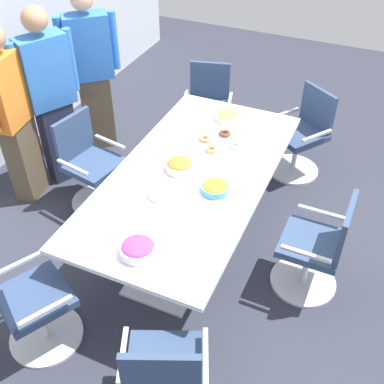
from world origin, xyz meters
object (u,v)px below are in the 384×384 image
at_px(office_chair_2, 317,250).
at_px(person_standing_2, 92,70).
at_px(conference_table, 192,185).
at_px(office_chair_1, 165,379).
at_px(office_chair_0, 28,306).
at_px(snack_bowl_candy_mix, 138,248).
at_px(plate_stack, 161,194).
at_px(person_standing_0, 13,115).
at_px(person_standing_1, 51,96).
at_px(office_chair_4, 207,111).
at_px(donut_platter, 219,143).
at_px(snack_bowl_chips_orange, 215,187).
at_px(office_chair_5, 90,167).
at_px(snack_bowl_cookies, 228,116).
at_px(snack_bowl_pretzels, 179,165).
at_px(office_chair_3, 302,137).

distance_m(office_chair_2, person_standing_2, 2.94).
xyz_separation_m(conference_table, office_chair_1, (-1.52, -0.49, -0.22)).
relative_size(office_chair_0, snack_bowl_candy_mix, 3.66).
distance_m(conference_table, snack_bowl_candy_mix, 0.97).
bearing_deg(office_chair_1, plate_stack, 93.86).
distance_m(person_standing_0, person_standing_1, 0.41).
relative_size(office_chair_0, office_chair_4, 1.00).
relative_size(snack_bowl_candy_mix, donut_platter, 0.64).
bearing_deg(office_chair_4, snack_bowl_candy_mix, 87.12).
relative_size(office_chair_0, person_standing_2, 0.52).
bearing_deg(snack_bowl_chips_orange, snack_bowl_candy_mix, 164.33).
xyz_separation_m(office_chair_1, office_chair_2, (1.43, -0.61, 0.00)).
bearing_deg(office_chair_1, office_chair_5, 111.34).
xyz_separation_m(office_chair_2, plate_stack, (-0.26, 1.20, 0.36)).
relative_size(office_chair_0, plate_stack, 4.55).
bearing_deg(office_chair_2, person_standing_2, 68.58).
distance_m(office_chair_2, snack_bowl_cookies, 1.56).
xyz_separation_m(snack_bowl_candy_mix, snack_bowl_pretzels, (0.95, 0.14, -0.00)).
xyz_separation_m(person_standing_1, snack_bowl_candy_mix, (-1.29, -1.64, -0.13)).
relative_size(snack_bowl_candy_mix, snack_bowl_pretzels, 1.07).
distance_m(person_standing_1, snack_bowl_cookies, 1.68).
height_order(person_standing_0, plate_stack, person_standing_0).
height_order(conference_table, person_standing_2, person_standing_2).
relative_size(office_chair_0, office_chair_1, 1.00).
xyz_separation_m(conference_table, plate_stack, (-0.36, 0.10, 0.14)).
bearing_deg(person_standing_1, office_chair_5, 92.54).
relative_size(office_chair_5, person_standing_0, 0.53).
relative_size(snack_bowl_candy_mix, snack_bowl_chips_orange, 1.12).
xyz_separation_m(office_chair_4, snack_bowl_pretzels, (-1.53, -0.38, 0.39)).
xyz_separation_m(office_chair_3, snack_bowl_pretzels, (-1.43, 0.72, 0.39)).
bearing_deg(snack_bowl_cookies, donut_platter, -168.90).
distance_m(conference_table, snack_bowl_pretzels, 0.20).
bearing_deg(snack_bowl_pretzels, person_standing_0, 91.47).
height_order(person_standing_0, donut_platter, person_standing_0).
height_order(office_chair_5, person_standing_1, person_standing_1).
bearing_deg(office_chair_0, snack_bowl_chips_orange, 84.89).
distance_m(person_standing_0, snack_bowl_cookies, 1.96).
relative_size(office_chair_1, snack_bowl_cookies, 3.92).
distance_m(office_chair_2, person_standing_1, 2.80).
height_order(office_chair_2, person_standing_1, person_standing_1).
height_order(office_chair_1, office_chair_4, same).
distance_m(person_standing_0, plate_stack, 1.68).
bearing_deg(donut_platter, person_standing_2, 72.63).
bearing_deg(office_chair_2, person_standing_0, 89.64).
bearing_deg(donut_platter, person_standing_0, 106.38).
xyz_separation_m(person_standing_2, donut_platter, (-0.51, -1.63, -0.15)).
bearing_deg(conference_table, snack_bowl_candy_mix, -178.29).
height_order(office_chair_0, office_chair_1, same).
xyz_separation_m(person_standing_0, snack_bowl_candy_mix, (-0.91, -1.78, -0.10)).
distance_m(office_chair_0, snack_bowl_cookies, 2.43).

